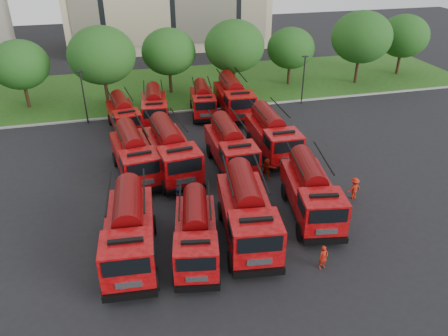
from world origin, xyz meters
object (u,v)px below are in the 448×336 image
object	(u,v)px
fire_truck_2	(247,212)
firefighter_1	(274,253)
fire_truck_6	(230,147)
firefighter_0	(322,268)
fire_truck_11	(234,97)
firefighter_5	(266,178)
fire_truck_5	(171,151)
firefighter_2	(320,225)
fire_truck_7	(272,134)
fire_truck_0	(129,230)
fire_truck_3	(311,191)
fire_truck_1	(196,233)
fire_truck_8	(123,115)
fire_truck_10	(203,100)
firefighter_4	(180,207)
fire_truck_4	(134,154)
fire_truck_9	(154,106)
firefighter_3	(352,198)

from	to	relation	value
fire_truck_2	firefighter_1	distance (m)	2.82
fire_truck_6	firefighter_0	size ratio (longest dim) A/B	5.07
fire_truck_11	firefighter_5	bearing A→B (deg)	-92.37
fire_truck_5	firefighter_1	world-z (taller)	fire_truck_5
firefighter_0	firefighter_2	xyz separation A→B (m)	(1.60, 3.69, 0.00)
fire_truck_2	fire_truck_7	xyz separation A→B (m)	(5.24, 10.21, -0.07)
fire_truck_0	fire_truck_3	distance (m)	11.62
fire_truck_1	fire_truck_8	xyz separation A→B (m)	(-3.04, 18.98, -0.03)
fire_truck_0	firefighter_5	bearing A→B (deg)	36.62
fire_truck_11	fire_truck_10	bearing A→B (deg)	166.60
fire_truck_0	firefighter_0	world-z (taller)	fire_truck_0
fire_truck_1	fire_truck_7	size ratio (longest dim) A/B	0.91
fire_truck_8	firefighter_4	bearing A→B (deg)	-85.68
fire_truck_6	firefighter_0	bearing A→B (deg)	-81.53
fire_truck_5	fire_truck_3	bearing A→B (deg)	-50.71
fire_truck_5	fire_truck_4	bearing A→B (deg)	166.70
fire_truck_2	fire_truck_5	distance (m)	9.64
fire_truck_7	fire_truck_4	bearing A→B (deg)	-175.11
fire_truck_1	fire_truck_6	bearing A→B (deg)	75.01
fire_truck_5	fire_truck_11	bearing A→B (deg)	47.11
fire_truck_3	fire_truck_10	bearing A→B (deg)	109.08
firefighter_2	firefighter_5	bearing A→B (deg)	1.74
fire_truck_10	firefighter_1	world-z (taller)	fire_truck_10
fire_truck_1	fire_truck_7	xyz separation A→B (m)	(8.49, 11.06, 0.22)
firefighter_4	fire_truck_10	bearing A→B (deg)	-49.58
fire_truck_1	fire_truck_9	xyz separation A→B (m)	(-0.06, 20.25, 0.02)
fire_truck_9	fire_truck_11	bearing A→B (deg)	5.07
fire_truck_2	fire_truck_3	bearing A→B (deg)	23.46
fire_truck_10	firefighter_1	size ratio (longest dim) A/B	4.40
fire_truck_1	fire_truck_2	xyz separation A→B (m)	(3.25, 0.85, 0.29)
fire_truck_1	fire_truck_2	distance (m)	3.38
fire_truck_4	firefighter_1	size ratio (longest dim) A/B	5.19
fire_truck_3	firefighter_3	distance (m)	4.20
fire_truck_9	firefighter_3	xyz separation A→B (m)	(11.72, -17.10, -1.55)
fire_truck_4	firefighter_2	world-z (taller)	fire_truck_4
firefighter_0	fire_truck_1	bearing A→B (deg)	145.45
fire_truck_9	fire_truck_7	bearing A→B (deg)	-42.39
fire_truck_6	fire_truck_4	bearing A→B (deg)	175.66
fire_truck_7	fire_truck_9	distance (m)	12.56
fire_truck_2	firefighter_5	distance (m)	7.51
firefighter_1	firefighter_4	distance (m)	7.50
fire_truck_8	firefighter_5	bearing A→B (deg)	-57.52
fire_truck_2	fire_truck_5	xyz separation A→B (m)	(-3.19, 9.10, 0.01)
fire_truck_3	fire_truck_5	distance (m)	11.04
fire_truck_5	fire_truck_10	size ratio (longest dim) A/B	1.26
fire_truck_1	fire_truck_3	distance (m)	8.25
fire_truck_6	firefighter_4	bearing A→B (deg)	-135.19
fire_truck_1	fire_truck_9	distance (m)	20.25
firefighter_1	firefighter_0	bearing A→B (deg)	-44.86
fire_truck_4	firefighter_4	size ratio (longest dim) A/B	4.79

